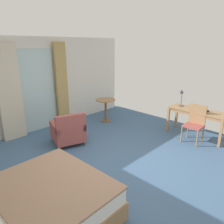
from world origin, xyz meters
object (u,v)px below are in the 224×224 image
writing_desk (197,113)px  desk_chair (195,122)px  armchair_by_window (68,131)px  closed_book (202,110)px  round_cafe_table (106,105)px  desk_lamp (181,94)px  bed (24,215)px

writing_desk → desk_chair: desk_chair is taller
armchair_by_window → closed_book: bearing=-39.1°
armchair_by_window → round_cafe_table: 1.92m
desk_lamp → desk_chair: bearing=-125.4°
closed_book → round_cafe_table: size_ratio=0.37×
desk_chair → armchair_by_window: 3.24m
desk_chair → round_cafe_table: size_ratio=1.32×
bed → round_cafe_table: bearing=32.1°
bed → armchair_by_window: (1.99, 1.86, 0.04)m
closed_book → armchair_by_window: (-2.71, 2.19, -0.42)m
writing_desk → armchair_by_window: size_ratio=1.62×
writing_desk → round_cafe_table: size_ratio=2.07×
closed_book → round_cafe_table: closed_book is taller
armchair_by_window → round_cafe_table: size_ratio=1.28×
writing_desk → desk_chair: (-0.35, -0.11, -0.12)m
armchair_by_window → round_cafe_table: bearing=16.4°
writing_desk → round_cafe_table: 2.77m
writing_desk → desk_lamp: bearing=76.1°
writing_desk → desk_chair: 0.38m
desk_chair → armchair_by_window: desk_chair is taller
bed → armchair_by_window: bearing=43.0°
writing_desk → desk_chair: size_ratio=1.57×
desk_lamp → armchair_by_window: desk_lamp is taller
desk_chair → desk_lamp: desk_lamp is taller
desk_lamp → closed_book: desk_lamp is taller
writing_desk → round_cafe_table: (-0.89, 2.62, -0.11)m
closed_book → round_cafe_table: bearing=121.0°
writing_desk → closed_book: closed_book is taller
writing_desk → round_cafe_table: writing_desk is taller
bed → armchair_by_window: 2.72m
bed → closed_book: 4.73m
armchair_by_window → desk_lamp: bearing=-27.6°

